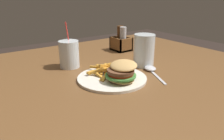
% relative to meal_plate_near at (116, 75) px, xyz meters
% --- Properties ---
extents(dining_table, '(1.28, 1.17, 0.75)m').
position_rel_meal_plate_near_xyz_m(dining_table, '(-0.03, 0.15, -0.15)').
color(dining_table, brown).
rests_on(dining_table, ground_plane).
extents(meal_plate_near, '(0.27, 0.27, 0.09)m').
position_rel_meal_plate_near_xyz_m(meal_plate_near, '(0.00, 0.00, 0.00)').
color(meal_plate_near, silver).
rests_on(meal_plate_near, dining_table).
extents(beer_glass, '(0.09, 0.09, 0.14)m').
position_rel_meal_plate_near_xyz_m(beer_glass, '(-0.07, 0.21, 0.04)').
color(beer_glass, silver).
rests_on(beer_glass, dining_table).
extents(juice_glass, '(0.09, 0.09, 0.20)m').
position_rel_meal_plate_near_xyz_m(juice_glass, '(-0.25, -0.07, 0.03)').
color(juice_glass, silver).
rests_on(juice_glass, dining_table).
extents(spoon, '(0.19, 0.11, 0.02)m').
position_rel_meal_plate_near_xyz_m(spoon, '(-0.00, 0.19, -0.02)').
color(spoon, silver).
rests_on(spoon, dining_table).
extents(condiment_caddy, '(0.11, 0.09, 0.14)m').
position_rel_meal_plate_near_xyz_m(condiment_caddy, '(-0.35, 0.30, 0.03)').
color(condiment_caddy, brown).
rests_on(condiment_caddy, dining_table).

